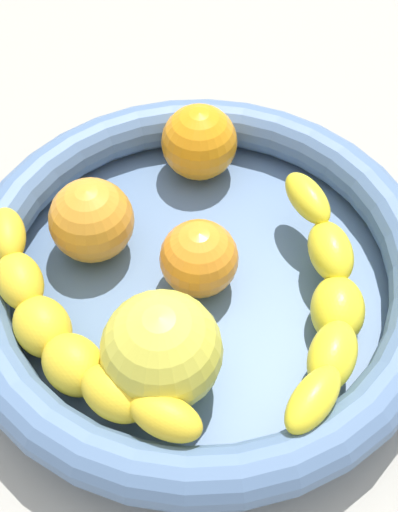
# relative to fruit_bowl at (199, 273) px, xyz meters

# --- Properties ---
(kitchen_counter) EXTENTS (1.20, 1.20, 0.03)m
(kitchen_counter) POSITION_rel_fruit_bowl_xyz_m (0.00, 0.00, -0.04)
(kitchen_counter) COLOR #9D998E
(kitchen_counter) RESTS_ON ground
(fruit_bowl) EXTENTS (0.33, 0.33, 0.05)m
(fruit_bowl) POSITION_rel_fruit_bowl_xyz_m (0.00, 0.00, 0.00)
(fruit_bowl) COLOR slate
(fruit_bowl) RESTS_ON kitchen_counter
(banana_draped_left) EXTENTS (0.17, 0.14, 0.05)m
(banana_draped_left) POSITION_rel_fruit_bowl_xyz_m (0.07, 0.05, 0.02)
(banana_draped_left) COLOR yellow
(banana_draped_left) RESTS_ON fruit_bowl
(banana_draped_right) EXTENTS (0.22, 0.08, 0.04)m
(banana_draped_right) POSITION_rel_fruit_bowl_xyz_m (0.01, -0.10, 0.02)
(banana_draped_right) COLOR yellow
(banana_draped_right) RESTS_ON fruit_bowl
(orange_front) EXTENTS (0.06, 0.06, 0.06)m
(orange_front) POSITION_rel_fruit_bowl_xyz_m (-0.07, -0.05, 0.02)
(orange_front) COLOR orange
(orange_front) RESTS_ON fruit_bowl
(orange_mid_left) EXTENTS (0.06, 0.06, 0.06)m
(orange_mid_left) POSITION_rel_fruit_bowl_xyz_m (-0.10, 0.06, 0.02)
(orange_mid_left) COLOR orange
(orange_mid_left) RESTS_ON fruit_bowl
(orange_mid_right) EXTENTS (0.05, 0.05, 0.05)m
(orange_mid_right) POSITION_rel_fruit_bowl_xyz_m (0.00, -0.00, 0.02)
(orange_mid_right) COLOR orange
(orange_mid_right) RESTS_ON fruit_bowl
(apple_yellow) EXTENTS (0.07, 0.07, 0.07)m
(apple_yellow) POSITION_rel_fruit_bowl_xyz_m (0.05, -0.06, 0.03)
(apple_yellow) COLOR #DBD244
(apple_yellow) RESTS_ON fruit_bowl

